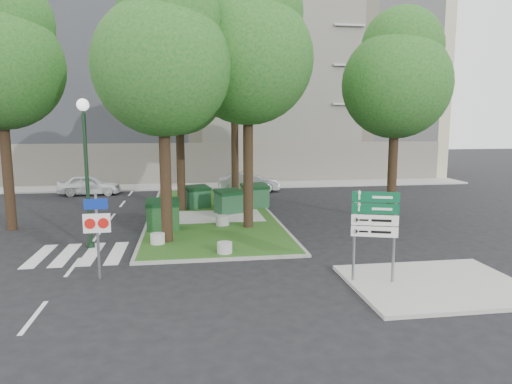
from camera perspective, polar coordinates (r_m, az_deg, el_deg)
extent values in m
plane|color=black|center=(16.12, -5.95, -8.57)|extent=(120.00, 120.00, 0.00)
cube|color=#244714|center=(23.88, -5.67, -2.71)|extent=(6.00, 16.00, 0.12)
cube|color=gray|center=(23.89, -5.66, -2.73)|extent=(6.30, 16.30, 0.10)
cube|color=#999993|center=(14.65, 21.58, -10.70)|extent=(5.00, 4.00, 0.12)
cube|color=#999993|center=(34.22, -7.42, 0.73)|extent=(42.00, 3.00, 0.12)
cube|color=silver|center=(17.82, -18.42, -7.27)|extent=(5.00, 3.00, 0.01)
cube|color=#C0B590|center=(41.51, -7.87, 13.11)|extent=(41.00, 12.00, 16.00)
cylinder|color=black|center=(17.98, -11.27, 3.14)|extent=(0.44, 0.44, 6.16)
sphere|color=#144C18|center=(18.02, -11.64, 15.05)|extent=(5.20, 5.20, 5.20)
sphere|color=#144C18|center=(18.49, -10.79, 20.44)|extent=(3.90, 3.90, 3.90)
cylinder|color=black|center=(20.11, -1.00, 4.68)|extent=(0.44, 0.44, 6.72)
sphere|color=#144C18|center=(20.23, -1.03, 16.28)|extent=(5.60, 5.60, 5.60)
sphere|color=#144C18|center=(20.81, -0.24, 21.44)|extent=(4.20, 4.20, 4.20)
cylinder|color=black|center=(24.46, -9.41, 4.30)|extent=(0.44, 0.44, 5.88)
sphere|color=#144C18|center=(24.45, -9.62, 12.67)|extent=(4.80, 4.80, 4.80)
sphere|color=#144C18|center=(24.82, -9.00, 16.53)|extent=(3.60, 3.60, 3.60)
cylinder|color=black|center=(27.56, -2.66, 6.06)|extent=(0.44, 0.44, 7.00)
sphere|color=#144C18|center=(27.69, -2.72, 14.88)|extent=(5.80, 5.80, 5.80)
sphere|color=#144C18|center=(28.20, -2.16, 18.88)|extent=(4.35, 4.35, 4.35)
cylinder|color=black|center=(22.83, -28.74, 3.74)|extent=(0.44, 0.44, 6.44)
sphere|color=#144C18|center=(23.25, -28.92, 18.07)|extent=(4.05, 4.05, 4.05)
cylinder|color=black|center=(22.63, 16.72, 3.70)|extent=(0.44, 0.44, 5.88)
sphere|color=#144C18|center=(22.62, 17.13, 12.74)|extent=(5.00, 5.00, 5.00)
sphere|color=#144C18|center=(23.12, 17.80, 16.81)|extent=(3.75, 3.75, 3.75)
cube|color=#0F3913|center=(20.47, -11.54, -3.04)|extent=(1.43, 1.00, 1.09)
cube|color=black|center=(20.35, -11.59, -1.29)|extent=(1.48, 1.07, 0.32)
cube|color=#134120|center=(25.31, -7.36, -0.80)|extent=(1.51, 1.29, 1.00)
cube|color=black|center=(25.22, -7.39, 0.50)|extent=(1.57, 1.36, 0.29)
cube|color=#10381B|center=(23.62, -3.38, -1.41)|extent=(1.53, 1.32, 1.02)
cube|color=black|center=(23.52, -3.39, 0.01)|extent=(1.60, 1.39, 0.29)
cube|color=#123D1D|center=(25.19, -0.14, -0.68)|extent=(1.53, 1.17, 1.08)
cube|color=black|center=(25.09, -0.14, 0.73)|extent=(1.59, 1.25, 0.31)
cylinder|color=#AAAAA5|center=(18.14, -12.20, -5.71)|extent=(0.56, 0.56, 0.40)
cylinder|color=#A1A29D|center=(16.55, -3.94, -6.95)|extent=(0.54, 0.54, 0.39)
cylinder|color=gray|center=(20.92, -4.22, -3.55)|extent=(0.62, 0.62, 0.44)
cylinder|color=#C18E16|center=(28.52, -1.62, 0.10)|extent=(0.44, 0.44, 0.76)
cylinder|color=black|center=(18.31, -20.35, 1.19)|extent=(0.14, 0.14, 5.11)
cylinder|color=black|center=(18.77, -19.95, -6.24)|extent=(0.31, 0.31, 0.20)
sphere|color=white|center=(18.18, -20.83, 10.16)|extent=(0.45, 0.45, 0.45)
cylinder|color=slate|center=(14.73, -19.18, -5.30)|extent=(0.09, 0.09, 2.67)
cube|color=navy|center=(14.53, -19.38, -1.41)|extent=(0.69, 0.07, 0.32)
cube|color=white|center=(14.64, -19.26, -3.68)|extent=(0.80, 0.08, 0.59)
cylinder|color=red|center=(14.67, -20.00, -3.68)|extent=(0.32, 0.05, 0.32)
cylinder|color=red|center=(14.60, -18.52, -3.67)|extent=(0.32, 0.05, 0.32)
cylinder|color=slate|center=(13.78, 12.18, -5.41)|extent=(0.10, 0.10, 2.68)
cylinder|color=slate|center=(13.88, 16.89, -5.49)|extent=(0.10, 0.10, 2.68)
cube|color=#094D2B|center=(13.58, 14.73, -0.60)|extent=(1.29, 0.46, 0.31)
cube|color=#094D2B|center=(13.64, 14.68, -2.01)|extent=(1.29, 0.46, 0.31)
cube|color=white|center=(13.71, 14.62, -3.41)|extent=(1.29, 0.46, 0.31)
cube|color=white|center=(13.78, 14.57, -4.79)|extent=(1.29, 0.46, 0.31)
imported|color=white|center=(32.11, -20.08, 0.85)|extent=(3.97, 1.63, 1.35)
imported|color=#A5A8AD|center=(31.43, -0.93, 1.24)|extent=(4.15, 1.46, 1.37)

